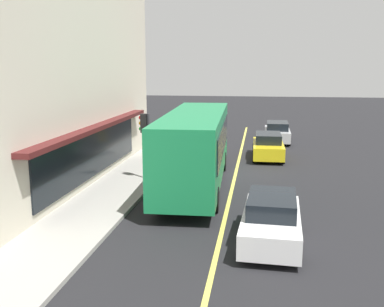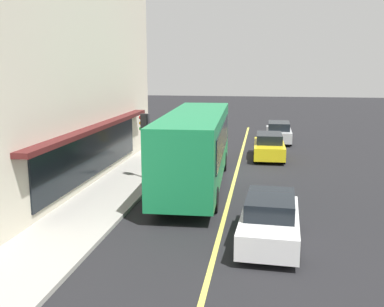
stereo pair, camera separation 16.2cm
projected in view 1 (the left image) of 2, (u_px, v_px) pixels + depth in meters
name	position (u px, v px, depth m)	size (l,w,h in m)	color
ground	(236.00, 174.00, 23.61)	(120.00, 120.00, 0.00)	black
sidewalk	(141.00, 169.00, 24.35)	(80.00, 2.81, 0.15)	#9E9B93
lane_centre_stripe	(236.00, 173.00, 23.61)	(36.00, 0.16, 0.01)	#D8D14C
bus	(196.00, 145.00, 20.66)	(11.21, 2.93, 3.50)	#197F47
traffic_light	(145.00, 131.00, 21.41)	(0.30, 0.52, 3.20)	#2D2D33
car_yellow	(268.00, 146.00, 27.40)	(4.33, 1.92, 1.52)	yellow
car_white	(271.00, 220.00, 14.36)	(4.38, 2.02, 1.52)	white
car_silver	(277.00, 132.00, 33.08)	(4.31, 1.89, 1.52)	#B7BABF
pedestrian_at_corner	(166.00, 141.00, 27.30)	(0.34, 0.34, 1.58)	black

